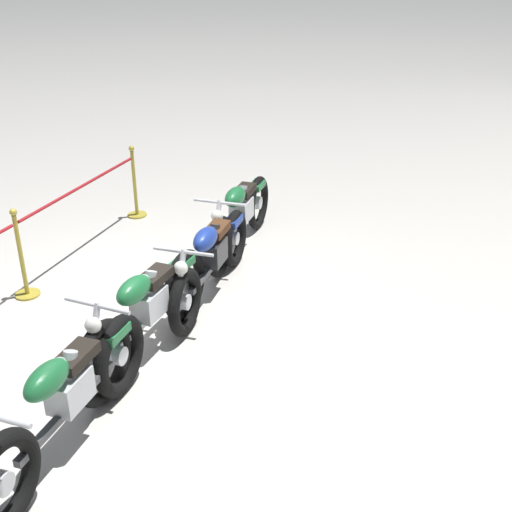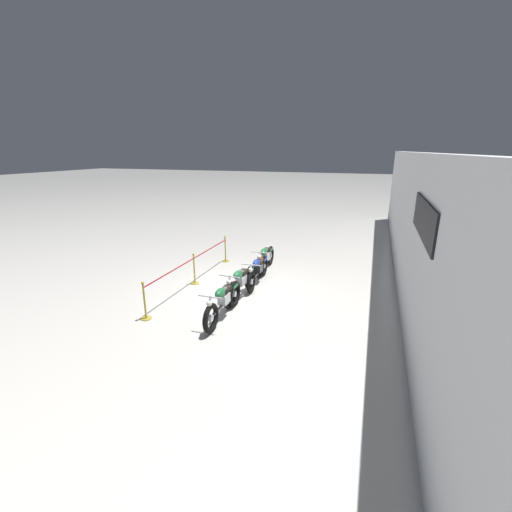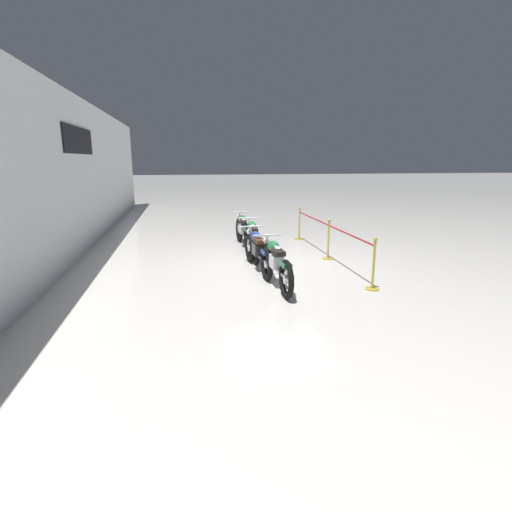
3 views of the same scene
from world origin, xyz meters
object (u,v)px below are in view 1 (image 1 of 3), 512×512
(motorcycle_green_3, at_px, (66,402))
(stanchion_mid_left, at_px, (23,267))
(stanchion_far_left, at_px, (74,209))
(motorcycle_blue_1, at_px, (212,259))
(motorcycle_green_0, at_px, (240,215))
(motorcycle_green_2, at_px, (146,312))

(motorcycle_green_3, xyz_separation_m, stanchion_mid_left, (-1.93, -1.91, -0.11))
(motorcycle_green_3, distance_m, stanchion_far_left, 3.55)
(motorcycle_blue_1, distance_m, motorcycle_green_3, 2.65)
(motorcycle_green_0, height_order, motorcycle_green_3, motorcycle_green_3)
(motorcycle_green_2, bearing_deg, motorcycle_green_3, 1.88)
(motorcycle_blue_1, relative_size, stanchion_far_left, 0.44)
(motorcycle_blue_1, bearing_deg, motorcycle_green_3, -1.31)
(motorcycle_green_2, xyz_separation_m, motorcycle_green_3, (1.35, 0.04, -0.02))
(motorcycle_green_0, xyz_separation_m, motorcycle_green_3, (3.89, 0.08, -0.01))
(motorcycle_green_2, distance_m, stanchion_mid_left, 1.96)
(stanchion_mid_left, bearing_deg, stanchion_far_left, 180.00)
(motorcycle_blue_1, distance_m, stanchion_mid_left, 2.10)
(motorcycle_blue_1, relative_size, stanchion_mid_left, 2.20)
(motorcycle_blue_1, height_order, stanchion_far_left, stanchion_far_left)
(motorcycle_green_0, distance_m, stanchion_mid_left, 2.68)
(motorcycle_green_0, xyz_separation_m, motorcycle_blue_1, (1.24, 0.14, -0.02))
(motorcycle_green_2, height_order, motorcycle_green_3, motorcycle_green_2)
(motorcycle_green_2, bearing_deg, stanchion_mid_left, -107.39)
(stanchion_far_left, bearing_deg, stanchion_mid_left, 0.00)
(motorcycle_green_3, bearing_deg, motorcycle_green_2, -178.12)
(motorcycle_blue_1, height_order, motorcycle_green_2, motorcycle_green_2)
(motorcycle_green_0, height_order, stanchion_far_left, stanchion_far_left)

